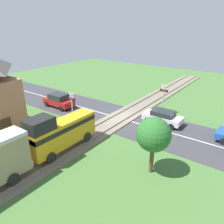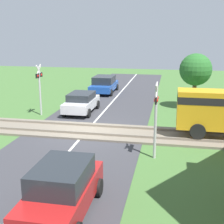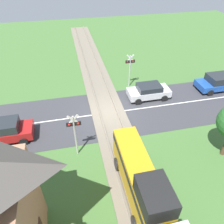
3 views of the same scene
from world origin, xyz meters
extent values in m
plane|color=#426B33|center=(0.00, 0.00, 0.00)|extent=(60.00, 60.00, 0.00)
cube|color=#38383D|center=(0.00, 0.00, 0.01)|extent=(48.00, 6.40, 0.02)
cube|color=silver|center=(0.00, 0.00, 0.02)|extent=(48.00, 0.12, 0.00)
cube|color=#756B5B|center=(0.00, 0.00, 0.06)|extent=(2.80, 48.00, 0.12)
cube|color=slate|center=(-0.72, 0.00, 0.18)|extent=(0.10, 48.00, 0.12)
cube|color=slate|center=(0.72, 0.00, 0.18)|extent=(0.10, 48.00, 0.12)
cube|color=gold|center=(0.00, 7.66, 1.57)|extent=(1.35, 5.74, 1.90)
cube|color=black|center=(0.00, 7.66, 2.09)|extent=(1.37, 5.74, 0.36)
cube|color=black|center=(0.00, 9.62, 2.97)|extent=(1.35, 1.84, 0.90)
cylinder|color=black|center=(-0.72, 5.83, 0.62)|extent=(0.14, 0.76, 0.76)
cylinder|color=black|center=(0.72, 5.83, 0.62)|extent=(0.14, 0.76, 0.76)
cylinder|color=black|center=(-0.72, 9.50, 0.62)|extent=(0.14, 0.76, 0.76)
cylinder|color=black|center=(0.72, 9.50, 0.62)|extent=(0.14, 0.76, 0.76)
cube|color=silver|center=(-4.04, -1.44, 0.60)|extent=(3.78, 1.64, 0.59)
cube|color=#23282D|center=(-4.04, -1.44, 1.12)|extent=(2.08, 1.51, 0.46)
cylinder|color=black|center=(-2.82, -0.62, 0.30)|extent=(0.60, 0.18, 0.60)
cylinder|color=black|center=(-2.82, -2.26, 0.30)|extent=(0.60, 0.18, 0.60)
cylinder|color=black|center=(-5.27, -0.62, 0.30)|extent=(0.60, 0.18, 0.60)
cylinder|color=black|center=(-5.27, -2.26, 0.30)|extent=(0.60, 0.18, 0.60)
cube|color=#A81919|center=(7.76, 1.44, 0.63)|extent=(3.82, 1.62, 0.66)
cube|color=#23282D|center=(7.76, 1.44, 1.28)|extent=(2.10, 1.49, 0.63)
cylinder|color=black|center=(6.52, 0.63, 0.30)|extent=(0.60, 0.18, 0.60)
cylinder|color=black|center=(6.52, 2.25, 0.30)|extent=(0.60, 0.18, 0.60)
cube|color=#1E4CA8|center=(-11.19, -1.44, 0.58)|extent=(4.31, 1.85, 0.55)
cube|color=#23282D|center=(-11.19, -1.44, 1.17)|extent=(2.37, 1.70, 0.64)
cylinder|color=black|center=(-9.79, -0.51, 0.30)|extent=(0.60, 0.18, 0.60)
cylinder|color=black|center=(-9.79, -2.37, 0.30)|extent=(0.60, 0.18, 0.60)
cylinder|color=#B7B7B7|center=(-2.92, -3.87, 1.60)|extent=(0.12, 0.12, 3.19)
cube|color=black|center=(-2.92, -3.87, 2.62)|extent=(0.90, 0.08, 0.28)
sphere|color=red|center=(-3.19, -3.87, 2.62)|extent=(0.18, 0.18, 0.18)
sphere|color=red|center=(-2.65, -3.87, 2.62)|extent=(0.18, 0.18, 0.18)
cube|color=silver|center=(-2.92, -3.87, 2.94)|extent=(0.72, 0.04, 0.72)
cube|color=silver|center=(-2.92, -3.87, 2.94)|extent=(0.72, 0.04, 0.72)
cylinder|color=#B7B7B7|center=(2.92, 3.87, 1.60)|extent=(0.12, 0.12, 3.19)
cube|color=black|center=(2.92, 3.87, 2.62)|extent=(0.90, 0.08, 0.28)
sphere|color=red|center=(3.19, 3.87, 2.62)|extent=(0.18, 0.18, 0.18)
sphere|color=red|center=(2.65, 3.87, 2.62)|extent=(0.18, 0.18, 0.18)
cube|color=silver|center=(2.92, 3.87, 2.94)|extent=(0.72, 0.04, 0.72)
cube|color=silver|center=(2.92, 3.87, 2.94)|extent=(0.72, 0.04, 0.72)
camera|label=1|loc=(-11.59, 17.31, 9.19)|focal=35.00mm
camera|label=2|loc=(15.67, 4.46, 5.34)|focal=50.00mm
camera|label=3|loc=(2.85, 14.13, 11.24)|focal=35.00mm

